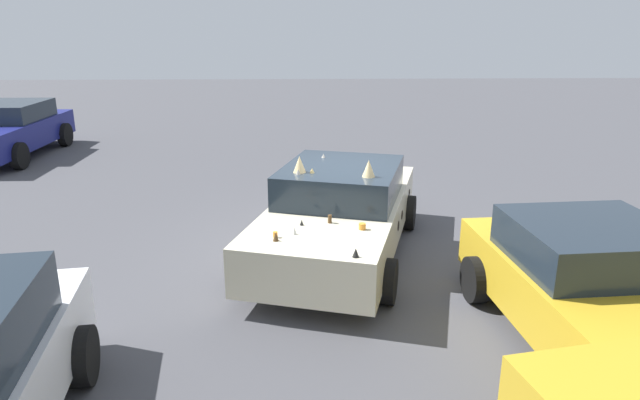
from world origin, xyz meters
name	(u,v)px	position (x,y,z in m)	size (l,w,h in m)	color
ground_plane	(339,254)	(0.00, 0.00, 0.00)	(60.00, 60.00, 0.00)	#47474C
art_car_decorated	(340,212)	(0.02, -0.01, 0.70)	(4.94, 3.04, 1.65)	beige
parked_sedan_far_right	(598,290)	(-2.70, -2.67, 0.67)	(4.03, 2.26, 1.36)	gold
parked_sedan_row_back_far	(9,130)	(7.19, 8.53, 0.74)	(4.58, 2.05, 1.45)	navy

